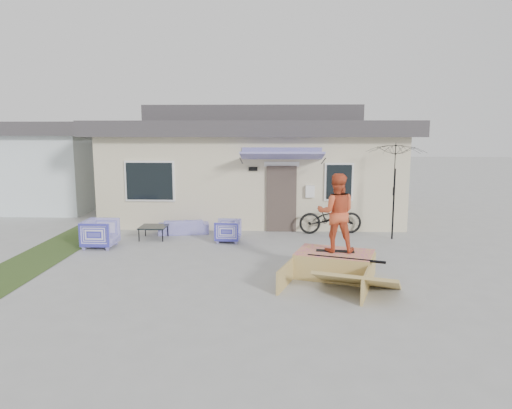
{
  "coord_description": "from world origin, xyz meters",
  "views": [
    {
      "loc": [
        0.78,
        -10.27,
        3.26
      ],
      "look_at": [
        0.3,
        1.8,
        1.3
      ],
      "focal_mm": 32.95,
      "sensor_mm": 36.0,
      "label": 1
    }
  ],
  "objects_px": {
    "loveseat": "(184,224)",
    "patio_umbrella": "(395,181)",
    "armchair_right": "(228,230)",
    "bicycle": "(330,214)",
    "skate_ramp": "(334,264)",
    "skateboard": "(335,251)",
    "coffee_table": "(154,232)",
    "armchair_left": "(100,232)",
    "skater": "(336,211)"
  },
  "relations": [
    {
      "from": "skater",
      "to": "armchair_left",
      "type": "bearing_deg",
      "value": -16.41
    },
    {
      "from": "coffee_table",
      "to": "skater",
      "type": "relative_size",
      "value": 0.45
    },
    {
      "from": "armchair_left",
      "to": "skate_ramp",
      "type": "relative_size",
      "value": 0.4
    },
    {
      "from": "loveseat",
      "to": "coffee_table",
      "type": "relative_size",
      "value": 2.01
    },
    {
      "from": "armchair_left",
      "to": "skater",
      "type": "height_order",
      "value": "skater"
    },
    {
      "from": "loveseat",
      "to": "skater",
      "type": "xyz_separation_m",
      "value": [
        4.2,
        -4.1,
        1.16
      ]
    },
    {
      "from": "coffee_table",
      "to": "skate_ramp",
      "type": "relative_size",
      "value": 0.36
    },
    {
      "from": "loveseat",
      "to": "skate_ramp",
      "type": "relative_size",
      "value": 0.71
    },
    {
      "from": "armchair_right",
      "to": "coffee_table",
      "type": "bearing_deg",
      "value": -93.07
    },
    {
      "from": "loveseat",
      "to": "patio_umbrella",
      "type": "distance_m",
      "value": 6.54
    },
    {
      "from": "patio_umbrella",
      "to": "bicycle",
      "type": "bearing_deg",
      "value": 159.25
    },
    {
      "from": "armchair_right",
      "to": "coffee_table",
      "type": "height_order",
      "value": "armchair_right"
    },
    {
      "from": "skater",
      "to": "patio_umbrella",
      "type": "bearing_deg",
      "value": -116.98
    },
    {
      "from": "armchair_right",
      "to": "skateboard",
      "type": "bearing_deg",
      "value": 45.02
    },
    {
      "from": "skate_ramp",
      "to": "skateboard",
      "type": "xyz_separation_m",
      "value": [
        0.02,
        0.05,
        0.3
      ]
    },
    {
      "from": "loveseat",
      "to": "skater",
      "type": "height_order",
      "value": "skater"
    },
    {
      "from": "coffee_table",
      "to": "skateboard",
      "type": "height_order",
      "value": "skateboard"
    },
    {
      "from": "armchair_left",
      "to": "coffee_table",
      "type": "bearing_deg",
      "value": -47.46
    },
    {
      "from": "armchair_right",
      "to": "skateboard",
      "type": "relative_size",
      "value": 0.85
    },
    {
      "from": "patio_umbrella",
      "to": "skateboard",
      "type": "bearing_deg",
      "value": -120.84
    },
    {
      "from": "armchair_left",
      "to": "skateboard",
      "type": "distance_m",
      "value": 6.57
    },
    {
      "from": "armchair_right",
      "to": "patio_umbrella",
      "type": "distance_m",
      "value": 5.09
    },
    {
      "from": "armchair_left",
      "to": "skateboard",
      "type": "relative_size",
      "value": 1.03
    },
    {
      "from": "bicycle",
      "to": "armchair_left",
      "type": "bearing_deg",
      "value": 100.52
    },
    {
      "from": "skater",
      "to": "loveseat",
      "type": "bearing_deg",
      "value": -40.41
    },
    {
      "from": "bicycle",
      "to": "patio_umbrella",
      "type": "relative_size",
      "value": 0.9
    },
    {
      "from": "patio_umbrella",
      "to": "skate_ramp",
      "type": "distance_m",
      "value": 4.5
    },
    {
      "from": "armchair_right",
      "to": "bicycle",
      "type": "xyz_separation_m",
      "value": [
        3.1,
        1.2,
        0.27
      ]
    },
    {
      "from": "coffee_table",
      "to": "bicycle",
      "type": "distance_m",
      "value": 5.45
    },
    {
      "from": "coffee_table",
      "to": "patio_umbrella",
      "type": "relative_size",
      "value": 0.35
    },
    {
      "from": "skate_ramp",
      "to": "skateboard",
      "type": "distance_m",
      "value": 0.3
    },
    {
      "from": "skate_ramp",
      "to": "bicycle",
      "type": "bearing_deg",
      "value": 102.53
    },
    {
      "from": "bicycle",
      "to": "skater",
      "type": "distance_m",
      "value": 4.37
    },
    {
      "from": "armchair_left",
      "to": "skate_ramp",
      "type": "height_order",
      "value": "armchair_left"
    },
    {
      "from": "bicycle",
      "to": "patio_umbrella",
      "type": "distance_m",
      "value": 2.19
    },
    {
      "from": "loveseat",
      "to": "skater",
      "type": "relative_size",
      "value": 0.9
    },
    {
      "from": "bicycle",
      "to": "patio_umbrella",
      "type": "height_order",
      "value": "patio_umbrella"
    },
    {
      "from": "armchair_left",
      "to": "skater",
      "type": "xyz_separation_m",
      "value": [
        6.16,
        -2.28,
        1.03
      ]
    },
    {
      "from": "armchair_right",
      "to": "bicycle",
      "type": "bearing_deg",
      "value": 114.74
    },
    {
      "from": "loveseat",
      "to": "patio_umbrella",
      "type": "bearing_deg",
      "value": 164.62
    },
    {
      "from": "patio_umbrella",
      "to": "armchair_right",
      "type": "bearing_deg",
      "value": -173.77
    },
    {
      "from": "loveseat",
      "to": "bicycle",
      "type": "bearing_deg",
      "value": 171.25
    },
    {
      "from": "patio_umbrella",
      "to": "skate_ramp",
      "type": "xyz_separation_m",
      "value": [
        -2.17,
        -3.66,
        -1.48
      ]
    },
    {
      "from": "coffee_table",
      "to": "skater",
      "type": "xyz_separation_m",
      "value": [
        4.96,
        -3.34,
        1.27
      ]
    },
    {
      "from": "loveseat",
      "to": "skateboard",
      "type": "height_order",
      "value": "loveseat"
    },
    {
      "from": "armchair_right",
      "to": "coffee_table",
      "type": "relative_size",
      "value": 0.92
    },
    {
      "from": "armchair_right",
      "to": "skateboard",
      "type": "distance_m",
      "value": 4.11
    },
    {
      "from": "armchair_left",
      "to": "armchair_right",
      "type": "bearing_deg",
      "value": -75.8
    },
    {
      "from": "skateboard",
      "to": "patio_umbrella",
      "type": "bearing_deg",
      "value": 66.55
    },
    {
      "from": "armchair_left",
      "to": "bicycle",
      "type": "xyz_separation_m",
      "value": [
        6.56,
        2.0,
        0.2
      ]
    }
  ]
}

